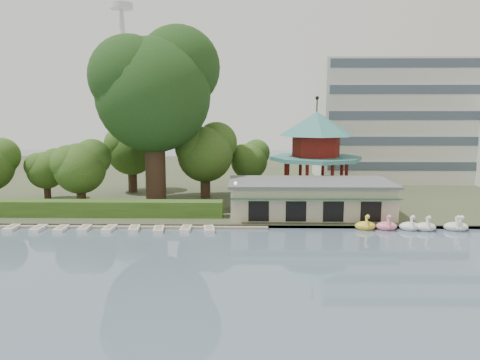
{
  "coord_description": "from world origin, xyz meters",
  "views": [
    {
      "loc": [
        2.87,
        -31.07,
        12.59
      ],
      "look_at": [
        2.0,
        18.0,
        5.0
      ],
      "focal_mm": 35.0,
      "sensor_mm": 36.0,
      "label": 1
    }
  ],
  "objects_px": {
    "pavilion": "(316,146)",
    "big_tree": "(155,86)",
    "dock": "(109,226)",
    "boathouse": "(310,197)"
  },
  "relations": [
    {
      "from": "pavilion",
      "to": "boathouse",
      "type": "bearing_deg",
      "value": -101.28
    },
    {
      "from": "dock",
      "to": "pavilion",
      "type": "bearing_deg",
      "value": 31.66
    },
    {
      "from": "big_tree",
      "to": "dock",
      "type": "bearing_deg",
      "value": -106.15
    },
    {
      "from": "dock",
      "to": "big_tree",
      "type": "relative_size",
      "value": 1.5
    },
    {
      "from": "pavilion",
      "to": "dock",
      "type": "bearing_deg",
      "value": -148.34
    },
    {
      "from": "boathouse",
      "to": "pavilion",
      "type": "relative_size",
      "value": 1.38
    },
    {
      "from": "big_tree",
      "to": "boathouse",
      "type": "bearing_deg",
      "value": -18.41
    },
    {
      "from": "dock",
      "to": "boathouse",
      "type": "bearing_deg",
      "value": 12.24
    },
    {
      "from": "pavilion",
      "to": "big_tree",
      "type": "xyz_separation_m",
      "value": [
        -20.81,
        -3.77,
        7.81
      ]
    },
    {
      "from": "boathouse",
      "to": "pavilion",
      "type": "bearing_deg",
      "value": 78.72
    }
  ]
}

